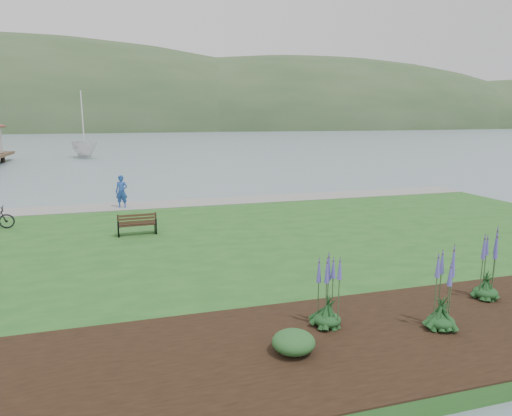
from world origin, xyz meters
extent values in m
plane|color=slate|center=(0.00, 0.00, 0.00)|extent=(600.00, 600.00, 0.00)
cube|color=#22551E|center=(0.00, -2.00, 0.20)|extent=(34.00, 20.00, 0.40)
cube|color=gray|center=(0.00, 6.90, 0.42)|extent=(34.00, 2.20, 0.03)
cube|color=black|center=(3.00, -9.80, 0.42)|extent=(24.00, 4.40, 0.04)
cube|color=black|center=(-3.15, 0.67, 0.82)|extent=(1.52, 0.59, 0.05)
cube|color=black|center=(-3.13, 0.39, 1.10)|extent=(1.50, 0.21, 0.47)
cube|color=black|center=(-3.87, 0.63, 0.61)|extent=(0.08, 0.52, 0.41)
cube|color=black|center=(-2.42, 0.70, 0.61)|extent=(0.08, 0.52, 0.41)
imported|color=#22489F|center=(-3.68, 6.53, 1.41)|extent=(0.86, 0.72, 2.02)
imported|color=silver|center=(-7.92, 43.27, 0.00)|extent=(13.17, 13.26, 26.22)
ellipsoid|color=#153B1A|center=(3.01, -9.91, 0.59)|extent=(0.62, 0.62, 0.31)
cone|color=#46439B|center=(3.01, -9.91, 1.60)|extent=(0.36, 0.36, 1.71)
ellipsoid|color=#153B1A|center=(5.26, -8.78, 0.59)|extent=(0.62, 0.62, 0.31)
cone|color=#46439B|center=(5.26, -8.78, 1.62)|extent=(0.36, 0.36, 1.74)
ellipsoid|color=#153B1A|center=(0.64, -9.10, 0.59)|extent=(0.62, 0.62, 0.31)
cone|color=#46439B|center=(0.64, -9.10, 1.57)|extent=(0.40, 0.40, 1.65)
ellipsoid|color=#1E4C21|center=(-0.51, -9.98, 0.66)|extent=(0.87, 0.87, 0.44)
camera|label=1|loc=(-3.60, -17.79, 5.06)|focal=32.00mm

